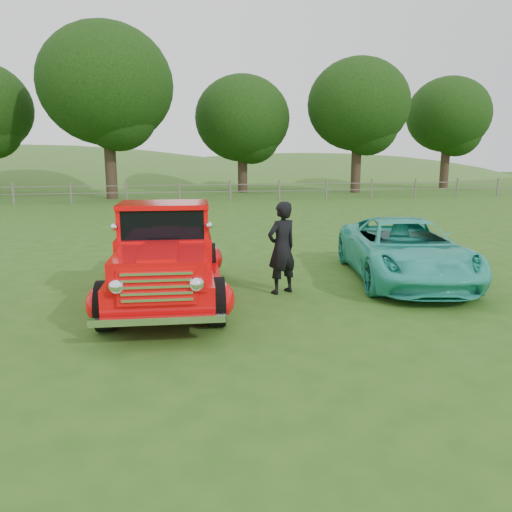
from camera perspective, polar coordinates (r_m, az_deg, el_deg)
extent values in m
plane|color=#2A5316|center=(8.04, -0.13, -7.28)|extent=(140.00, 140.00, 0.00)
ellipsoid|color=#396324|center=(67.93, -25.68, 3.80)|extent=(84.00, 60.00, 18.00)
ellipsoid|color=#396324|center=(73.01, 5.56, 6.17)|extent=(72.00, 52.00, 14.00)
cube|color=#655E55|center=(29.58, -8.75, 7.24)|extent=(48.00, 0.04, 0.04)
cube|color=#655E55|center=(29.55, -8.78, 8.01)|extent=(48.00, 0.04, 0.04)
cylinder|color=black|center=(32.56, -16.31, 10.58)|extent=(0.70, 0.70, 4.84)
ellipsoid|color=black|center=(32.84, -16.75, 18.26)|extent=(8.00, 8.00, 7.20)
cylinder|color=black|center=(37.05, -1.55, 10.19)|extent=(0.70, 0.70, 3.74)
ellipsoid|color=black|center=(37.15, -1.57, 15.44)|extent=(6.80, 6.80, 6.12)
cylinder|color=black|center=(37.41, 11.38, 10.50)|extent=(0.70, 0.70, 4.40)
ellipsoid|color=black|center=(37.58, 11.62, 16.60)|extent=(7.20, 7.20, 6.48)
cylinder|color=black|center=(44.24, 20.78, 9.94)|extent=(0.70, 0.70, 4.18)
ellipsoid|color=black|center=(44.37, 21.13, 14.84)|extent=(6.60, 6.60, 5.94)
cylinder|color=black|center=(7.79, -16.84, -5.46)|extent=(0.30, 0.78, 0.76)
cylinder|color=black|center=(7.68, -4.50, -5.23)|extent=(0.30, 0.78, 0.76)
cylinder|color=black|center=(10.77, -14.19, -0.75)|extent=(0.30, 0.78, 0.76)
cylinder|color=black|center=(10.69, -5.32, -0.54)|extent=(0.30, 0.78, 0.76)
cube|color=red|center=(9.14, -10.21, -1.41)|extent=(1.91, 4.71, 0.44)
ellipsoid|color=red|center=(7.79, -17.37, -5.19)|extent=(0.47, 0.78, 0.54)
ellipsoid|color=red|center=(7.68, -3.98, -4.93)|extent=(0.47, 0.78, 0.54)
ellipsoid|color=red|center=(10.77, -14.56, -0.55)|extent=(0.47, 0.78, 0.54)
ellipsoid|color=red|center=(10.68, -4.95, -0.32)|extent=(0.47, 0.78, 0.54)
cube|color=red|center=(7.55, -10.87, -1.08)|extent=(1.45, 1.70, 0.42)
cube|color=red|center=(8.96, -10.33, 1.01)|extent=(1.70, 1.47, 0.44)
cube|color=black|center=(8.89, -10.43, 3.99)|extent=(1.53, 1.23, 0.50)
cube|color=red|center=(8.86, -10.50, 5.79)|extent=(1.61, 1.33, 0.08)
cube|color=red|center=(10.40, -9.92, 2.20)|extent=(1.32, 2.03, 0.45)
cube|color=white|center=(6.79, -11.25, -3.52)|extent=(1.07, 0.18, 0.50)
cube|color=white|center=(6.81, -11.16, -7.24)|extent=(1.81, 0.24, 0.10)
cube|color=white|center=(11.54, -9.60, 0.43)|extent=(1.71, 0.23, 0.10)
imported|color=#2EB9A1|center=(10.92, 16.58, 0.68)|extent=(3.00, 4.94, 1.28)
imported|color=black|center=(9.39, 2.96, 0.94)|extent=(0.75, 0.65, 1.75)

